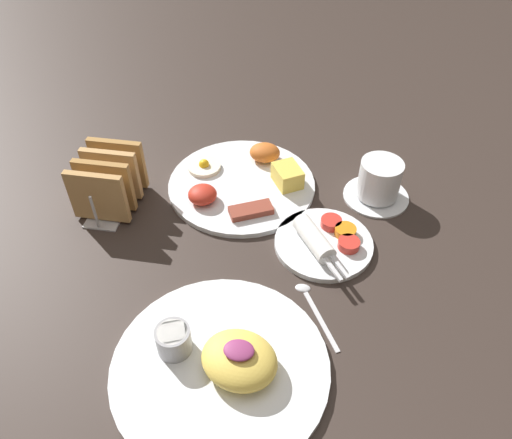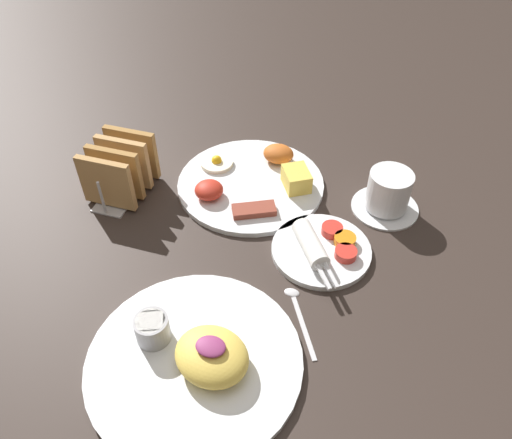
# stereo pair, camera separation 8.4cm
# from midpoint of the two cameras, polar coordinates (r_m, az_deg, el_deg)

# --- Properties ---
(ground_plane) EXTENTS (3.00, 3.00, 0.00)m
(ground_plane) POSITION_cam_midpoint_polar(r_m,az_deg,el_deg) (0.84, -7.72, -3.25)
(ground_plane) COLOR #332823
(plate_breakfast) EXTENTS (0.28, 0.28, 0.05)m
(plate_breakfast) POSITION_cam_midpoint_polar(r_m,az_deg,el_deg) (0.94, -3.96, 4.25)
(plate_breakfast) COLOR white
(plate_breakfast) RESTS_ON ground_plane
(plate_condiments) EXTENTS (0.16, 0.18, 0.04)m
(plate_condiments) POSITION_cam_midpoint_polar(r_m,az_deg,el_deg) (0.83, 4.92, -2.61)
(plate_condiments) COLOR white
(plate_condiments) RESTS_ON ground_plane
(plate_foreground) EXTENTS (0.29, 0.29, 0.06)m
(plate_foreground) POSITION_cam_midpoint_polar(r_m,az_deg,el_deg) (0.69, -7.53, -16.11)
(plate_foreground) COLOR white
(plate_foreground) RESTS_ON ground_plane
(toast_rack) EXTENTS (0.10, 0.15, 0.10)m
(toast_rack) POSITION_cam_midpoint_polar(r_m,az_deg,el_deg) (0.93, -18.96, 4.00)
(toast_rack) COLOR #B7B7BC
(toast_rack) RESTS_ON ground_plane
(coffee_cup) EXTENTS (0.12, 0.12, 0.08)m
(coffee_cup) POSITION_cam_midpoint_polar(r_m,az_deg,el_deg) (0.92, 11.36, 4.12)
(coffee_cup) COLOR white
(coffee_cup) RESTS_ON ground_plane
(teaspoon) EXTENTS (0.07, 0.11, 0.01)m
(teaspoon) POSITION_cam_midpoint_polar(r_m,az_deg,el_deg) (0.75, 3.22, -9.67)
(teaspoon) COLOR silver
(teaspoon) RESTS_ON ground_plane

